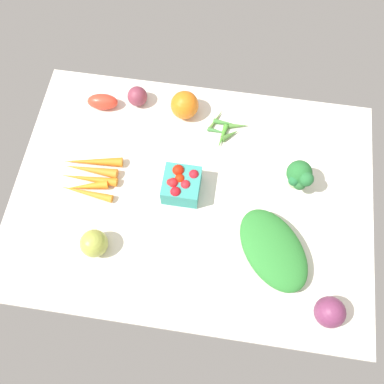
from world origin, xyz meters
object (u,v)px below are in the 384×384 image
object	(u,v)px
leafy_greens_clump	(273,250)
heirloom_tomato_orange	(185,105)
red_onion_near_basket	(137,96)
broccoli_head	(299,176)
red_onion_center	(330,312)
heirloom_tomato_green	(94,243)
roma_tomato	(103,102)
carrot_bunch	(89,175)
berry_basket	(181,185)
okra_pile	(226,129)

from	to	relation	value
leafy_greens_clump	heirloom_tomato_orange	xyz separation A→B (cm)	(30.51, -41.39, 1.14)
red_onion_near_basket	broccoli_head	bearing A→B (deg)	156.74
red_onion_center	broccoli_head	distance (cm)	37.09
heirloom_tomato_green	roma_tomato	world-z (taller)	heirloom_tomato_green
roma_tomato	carrot_bunch	xyz separation A→B (cm)	(-1.69, 25.07, -1.11)
leafy_greens_clump	carrot_bunch	size ratio (longest dim) A/B	1.37
roma_tomato	broccoli_head	size ratio (longest dim) A/B	0.92
roma_tomato	red_onion_center	xyz separation A→B (cm)	(-71.47, 54.36, 1.49)
heirloom_tomato_green	red_onion_near_basket	world-z (taller)	heirloom_tomato_green
heirloom_tomato_orange	berry_basket	bearing A→B (deg)	96.82
heirloom_tomato_green	red_onion_center	distance (cm)	63.43
red_onion_center	leafy_greens_clump	bearing A→B (deg)	-43.36
berry_basket	red_onion_center	xyz separation A→B (cm)	(-42.48, 29.18, -0.02)
okra_pile	red_onion_center	world-z (taller)	red_onion_center
heirloom_tomato_orange	red_onion_near_basket	distance (cm)	15.44
leafy_greens_clump	okra_pile	size ratio (longest dim) A/B	1.69
carrot_bunch	broccoli_head	world-z (taller)	broccoli_head
leafy_greens_clump	okra_pile	world-z (taller)	leafy_greens_clump
heirloom_tomato_orange	carrot_bunch	distance (cm)	35.87
leafy_greens_clump	heirloom_tomato_green	xyz separation A→B (cm)	(47.69, 5.58, 0.57)
broccoli_head	okra_pile	bearing A→B (deg)	-35.02
heirloom_tomato_orange	okra_pile	xyz separation A→B (cm)	(-13.59, 4.55, -3.52)
heirloom_tomato_green	berry_basket	size ratio (longest dim) A/B	0.73
roma_tomato	heirloom_tomato_orange	xyz separation A→B (cm)	(-25.81, -1.32, 1.86)
leafy_greens_clump	heirloom_tomato_orange	size ratio (longest dim) A/B	2.85
okra_pile	broccoli_head	size ratio (longest dim) A/B	1.40
berry_basket	red_onion_center	world-z (taller)	berry_basket
leafy_greens_clump	broccoli_head	distance (cm)	22.21
heirloom_tomato_green	okra_pile	size ratio (longest dim) A/B	0.51
roma_tomato	okra_pile	distance (cm)	39.57
roma_tomato	carrot_bunch	distance (cm)	25.15
heirloom_tomato_green	roma_tomato	size ratio (longest dim) A/B	0.79
red_onion_near_basket	okra_pile	bearing A→B (deg)	167.46
carrot_bunch	broccoli_head	distance (cm)	60.37
berry_basket	carrot_bunch	world-z (taller)	berry_basket
red_onion_near_basket	broccoli_head	distance (cm)	55.59
red_onion_near_basket	red_onion_center	distance (cm)	83.82
berry_basket	carrot_bunch	bearing A→B (deg)	-0.25
okra_pile	broccoli_head	distance (cm)	27.58
heirloom_tomato_orange	leafy_greens_clump	bearing A→B (deg)	126.40
okra_pile	carrot_bunch	bearing A→B (deg)	30.07
okra_pile	leafy_greens_clump	bearing A→B (deg)	114.67
leafy_greens_clump	roma_tomato	xyz separation A→B (cm)	(56.33, -40.07, -0.73)
leafy_greens_clump	berry_basket	size ratio (longest dim) A/B	2.39
broccoli_head	red_onion_near_basket	bearing A→B (deg)	-23.26
leafy_greens_clump	red_onion_center	bearing A→B (deg)	136.64
okra_pile	carrot_bunch	world-z (taller)	carrot_bunch
heirloom_tomato_green	broccoli_head	size ratio (longest dim) A/B	0.72
leafy_greens_clump	berry_basket	xyz separation A→B (cm)	(27.35, -14.88, 0.78)
heirloom_tomato_orange	berry_basket	xyz separation A→B (cm)	(-3.17, 26.50, -0.35)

